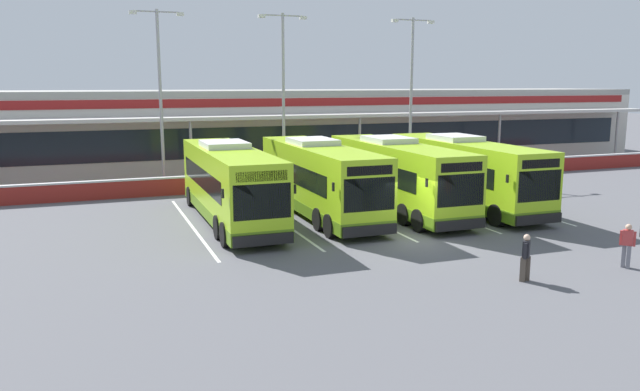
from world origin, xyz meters
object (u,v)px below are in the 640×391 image
pedestrian_in_dark_coat (526,256)px  lamp_post_east (411,87)px  coach_bus_leftmost (230,185)px  pedestrian_near_bin (627,244)px  lamp_post_west (160,88)px  coach_bus_left_centre (319,180)px  coach_bus_centre (396,177)px  coach_bus_right_centre (464,174)px  lamp_post_centre (283,87)px

pedestrian_in_dark_coat → lamp_post_east: bearing=70.5°
coach_bus_leftmost → pedestrian_near_bin: size_ratio=7.51×
coach_bus_leftmost → lamp_post_west: (-1.78, 11.18, 4.50)m
pedestrian_in_dark_coat → lamp_post_west: size_ratio=0.15×
pedestrian_in_dark_coat → coach_bus_left_centre: bearing=102.3°
coach_bus_centre → lamp_post_west: (-10.44, 11.67, 4.50)m
coach_bus_leftmost → pedestrian_in_dark_coat: bearing=-59.8°
coach_bus_centre → lamp_post_west: size_ratio=1.11×
coach_bus_right_centre → pedestrian_in_dark_coat: coach_bus_right_centre is taller
lamp_post_centre → lamp_post_east: (9.27, -0.40, 0.00)m
coach_bus_left_centre → coach_bus_centre: (4.11, -0.43, 0.00)m
coach_bus_right_centre → pedestrian_near_bin: bearing=-94.3°
coach_bus_right_centre → lamp_post_centre: (-6.54, 11.34, 4.50)m
coach_bus_leftmost → lamp_post_east: lamp_post_east is taller
coach_bus_left_centre → pedestrian_near_bin: size_ratio=7.51×
coach_bus_left_centre → lamp_post_east: size_ratio=1.11×
lamp_post_centre → pedestrian_in_dark_coat: bearing=-86.9°
lamp_post_west → pedestrian_in_dark_coat: bearing=-69.1°
coach_bus_leftmost → lamp_post_centre: (6.04, 10.58, 4.50)m
coach_bus_right_centre → lamp_post_east: lamp_post_east is taller
coach_bus_left_centre → lamp_post_west: 13.66m
coach_bus_centre → pedestrian_in_dark_coat: 12.15m
coach_bus_centre → lamp_post_east: bearing=58.0°
pedestrian_in_dark_coat → lamp_post_east: size_ratio=0.15×
pedestrian_in_dark_coat → pedestrian_near_bin: same height
pedestrian_in_dark_coat → lamp_post_centre: (-1.24, 23.09, 5.42)m
coach_bus_leftmost → coach_bus_centre: same height
pedestrian_near_bin → coach_bus_right_centre: bearing=85.7°
coach_bus_left_centre → pedestrian_near_bin: bearing=-60.3°
pedestrian_near_bin → lamp_post_east: size_ratio=0.15×
coach_bus_leftmost → coach_bus_right_centre: (12.58, -0.76, 0.00)m
lamp_post_west → coach_bus_right_centre: bearing=-39.7°
pedestrian_in_dark_coat → lamp_post_centre: size_ratio=0.15×
coach_bus_centre → pedestrian_in_dark_coat: bearing=-96.6°
coach_bus_left_centre → lamp_post_west: (-6.33, 11.24, 4.50)m
coach_bus_left_centre → coach_bus_centre: bearing=-6.0°
coach_bus_left_centre → lamp_post_centre: 11.64m
coach_bus_right_centre → pedestrian_near_bin: (-0.89, -11.79, -0.91)m
coach_bus_leftmost → coach_bus_left_centre: (4.55, -0.05, 0.00)m
coach_bus_left_centre → coach_bus_right_centre: (8.03, -0.71, 0.00)m
coach_bus_leftmost → pedestrian_in_dark_coat: (7.27, -12.51, -0.91)m
lamp_post_west → lamp_post_centre: same height
coach_bus_centre → lamp_post_east: (6.65, 10.66, 4.50)m
coach_bus_right_centre → coach_bus_centre: bearing=176.0°
pedestrian_near_bin → coach_bus_centre: bearing=104.1°
coach_bus_centre → pedestrian_near_bin: bearing=-75.9°
coach_bus_leftmost → coach_bus_right_centre: size_ratio=1.00×
pedestrian_in_dark_coat → lamp_post_centre: lamp_post_centre is taller
coach_bus_leftmost → lamp_post_centre: bearing=60.3°
pedestrian_in_dark_coat → pedestrian_near_bin: 4.41m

